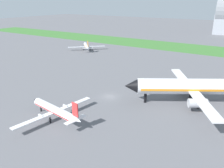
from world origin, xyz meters
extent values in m
plane|color=slate|center=(0.00, 0.00, 0.00)|extent=(600.00, 600.00, 0.00)
cube|color=#3D7533|center=(0.00, 84.46, 0.04)|extent=(360.00, 28.00, 0.08)
cylinder|color=white|center=(19.84, 7.87, 4.71)|extent=(25.27, 17.74, 4.14)
cone|color=black|center=(7.01, -0.03, 4.71)|extent=(5.34, 5.43, 4.06)
cube|color=orange|center=(19.84, 7.87, 4.40)|extent=(24.03, 17.03, 0.58)
cube|color=white|center=(25.22, 0.57, 3.98)|extent=(11.72, 16.78, 0.41)
cube|color=white|center=(15.74, 15.96, 3.98)|extent=(11.72, 16.78, 0.41)
cylinder|color=#B7BABF|center=(23.52, 3.34, 2.50)|extent=(5.04, 4.31, 2.28)
cylinder|color=#B7BABF|center=(17.45, 13.19, 2.50)|extent=(5.04, 4.31, 2.28)
cylinder|color=black|center=(10.22, 1.95, 1.32)|extent=(0.75, 0.75, 2.64)
cylinder|color=black|center=(23.15, 6.09, 1.32)|extent=(0.75, 0.75, 2.64)
cylinder|color=black|center=(19.74, 11.63, 1.32)|extent=(0.75, 0.75, 2.64)
cylinder|color=white|center=(-3.61, -17.92, 2.31)|extent=(13.97, 4.00, 1.92)
cone|color=black|center=(-11.21, -16.76, 2.31)|extent=(2.19, 2.15, 1.88)
cone|color=white|center=(4.36, -19.15, 2.55)|extent=(2.92, 2.12, 1.73)
cube|color=red|center=(-3.61, -17.92, 2.16)|extent=(13.22, 3.92, 0.27)
cube|color=white|center=(-4.04, -23.21, 1.97)|extent=(2.93, 10.65, 0.19)
cube|color=white|center=(-2.43, -12.76, 1.97)|extent=(2.93, 10.65, 0.19)
cylinder|color=#B7BABF|center=(-4.28, -21.24, 1.97)|extent=(1.61, 0.84, 0.62)
cylinder|color=#B7BABF|center=(-3.25, -14.56, 1.97)|extent=(1.61, 0.84, 0.62)
cube|color=red|center=(3.98, -19.09, 4.80)|extent=(1.74, 0.49, 3.08)
cube|color=white|center=(3.78, -20.42, 2.50)|extent=(1.55, 2.83, 0.15)
cube|color=white|center=(4.19, -17.76, 2.50)|extent=(1.55, 2.83, 0.15)
cylinder|color=black|center=(-9.31, -17.05, 0.67)|extent=(0.35, 0.35, 1.35)
cylinder|color=black|center=(-2.95, -19.95, 0.67)|extent=(0.35, 0.35, 1.35)
cylinder|color=black|center=(-2.38, -16.19, 0.67)|extent=(0.35, 0.35, 1.35)
cylinder|color=silver|center=(-47.32, 48.52, 2.23)|extent=(10.72, 10.81, 1.86)
cone|color=black|center=(-52.54, 53.80, 2.23)|extent=(2.60, 2.60, 1.82)
cone|color=silver|center=(-41.83, 42.98, 2.46)|extent=(3.02, 3.02, 1.67)
cube|color=orange|center=(-47.32, 48.52, 2.09)|extent=(10.22, 10.31, 0.26)
cube|color=silver|center=(-50.68, 44.67, 1.90)|extent=(8.17, 8.10, 0.19)
cube|color=silver|center=(-43.42, 51.85, 1.90)|extent=(8.17, 8.10, 0.19)
cylinder|color=#B7BABF|center=(-49.74, 46.33, 1.90)|extent=(1.47, 1.47, 0.59)
cylinder|color=#B7BABF|center=(-45.10, 50.93, 1.90)|extent=(1.47, 1.47, 0.59)
cube|color=orange|center=(-42.09, 43.24, 4.64)|extent=(1.33, 1.34, 2.97)
cube|color=silver|center=(-43.02, 42.33, 2.41)|extent=(2.63, 2.62, 0.15)
cube|color=silver|center=(-41.17, 44.16, 2.41)|extent=(2.63, 2.62, 0.15)
cylinder|color=black|center=(-51.23, 52.48, 0.65)|extent=(0.33, 0.33, 1.30)
cylinder|color=black|center=(-47.97, 46.57, 0.65)|extent=(0.33, 0.33, 1.30)
cylinder|color=black|center=(-45.36, 49.16, 0.65)|extent=(0.33, 0.33, 1.30)
camera|label=1|loc=(34.05, -51.58, 26.24)|focal=37.42mm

